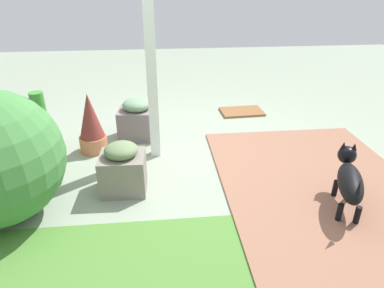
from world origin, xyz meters
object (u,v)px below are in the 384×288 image
Objects in this scene: terracotta_pot_spiky at (91,124)px; porch_pillar at (150,38)px; terracotta_pot_broad at (14,140)px; dog at (349,179)px; doormat at (242,112)px; stone_planter_nearest at (138,119)px; terracotta_pot_tall at (42,125)px; stone_planter_mid at (123,169)px.

porch_pillar is at bearing 166.95° from terracotta_pot_spiky.
terracotta_pot_broad is 0.75× the size of dog.
doormat is at bearing -137.52° from porch_pillar.
stone_planter_nearest is 1.10m from terracotta_pot_tall.
doormat is (-1.53, -1.79, -0.21)m from stone_planter_mid.
stone_planter_mid is 0.71× the size of terracotta_pot_spiky.
terracotta_pot_spiky is at bearing -159.27° from terracotta_pot_broad.
terracotta_pot_spiky reaches higher than stone_planter_mid.
terracotta_pot_spiky reaches higher than terracotta_pot_tall.
porch_pillar is at bearing -113.80° from stone_planter_mid.
dog is 1.16× the size of doormat.
dog is at bearing 138.67° from stone_planter_nearest.
terracotta_pot_broad is 3.16m from dog.
dog reaches higher than doormat.
stone_planter_nearest is 0.58m from terracotta_pot_spiky.
porch_pillar is 1.69m from terracotta_pot_broad.
terracotta_pot_tall is (1.01, -1.10, -0.01)m from stone_planter_mid.
terracotta_pot_tall is at bearing -24.98° from terracotta_pot_spiky.
porch_pillar is 1.25m from stone_planter_mid.
stone_planter_nearest is at bearing -147.78° from terracotta_pot_spiky.
doormat is at bearing -153.17° from terracotta_pot_spiky.
terracotta_pot_spiky is (0.69, -0.16, -0.92)m from porch_pillar.
terracotta_pot_broad is at bearing 79.70° from terracotta_pot_tall.
dog is at bearing 98.92° from doormat.
terracotta_pot_broad is (1.40, 0.11, -0.94)m from porch_pillar.
stone_planter_nearest is 1.61m from doormat.
terracotta_pot_broad is at bearing -18.56° from dog.
stone_planter_mid is 0.92× the size of terracotta_pot_broad.
doormat is at bearing -164.80° from terracotta_pot_tall.
stone_planter_mid is 1.24m from terracotta_pot_broad.
terracotta_pot_spiky is (0.40, -0.82, 0.10)m from stone_planter_mid.
dog is at bearing 150.80° from terracotta_pot_spiky.
terracotta_pot_broad reaches higher than doormat.
terracotta_pot_broad is 2.93m from doormat.
porch_pillar is 4.07× the size of terracotta_pot_tall.
terracotta_pot_tall reaches higher than terracotta_pot_broad.
doormat is (0.35, -2.25, -0.26)m from dog.
stone_planter_nearest is at bearing 24.90° from doormat.
porch_pillar is 4.80× the size of terracotta_pot_broad.
stone_planter_mid is 1.50m from terracotta_pot_tall.
terracotta_pot_broad is (0.10, 0.56, 0.08)m from terracotta_pot_tall.
stone_planter_mid is at bearing 85.60° from stone_planter_nearest.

